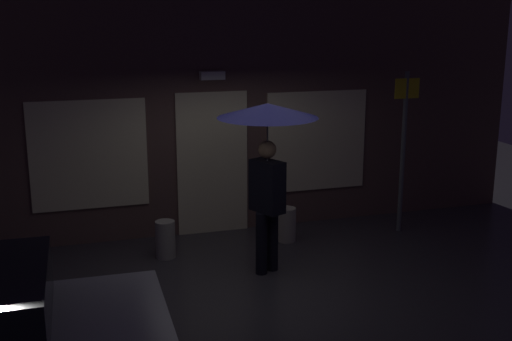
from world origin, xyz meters
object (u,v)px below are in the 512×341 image
at_px(street_sign_post, 403,143).
at_px(sidewalk_bollard, 165,239).
at_px(person_with_umbrella, 267,138).
at_px(sidewalk_bollard_2, 287,225).

distance_m(street_sign_post, sidewalk_bollard, 3.87).
distance_m(person_with_umbrella, street_sign_post, 2.71).
height_order(person_with_umbrella, street_sign_post, street_sign_post).
bearing_deg(sidewalk_bollard, street_sign_post, 0.74).
bearing_deg(sidewalk_bollard_2, person_with_umbrella, -122.32).
xyz_separation_m(person_with_umbrella, sidewalk_bollard_2, (0.65, 1.03, -1.55)).
height_order(sidewalk_bollard, sidewalk_bollard_2, sidewalk_bollard).
xyz_separation_m(sidewalk_bollard, sidewalk_bollard_2, (1.85, 0.13, -0.01)).
relative_size(person_with_umbrella, sidewalk_bollard, 4.23).
relative_size(person_with_umbrella, sidewalk_bollard_2, 4.34).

